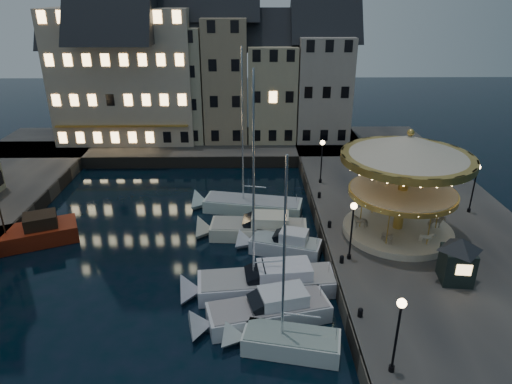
{
  "coord_description": "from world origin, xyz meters",
  "views": [
    {
      "loc": [
        0.49,
        -25.37,
        17.87
      ],
      "look_at": [
        1.0,
        8.0,
        3.2
      ],
      "focal_mm": 32.0,
      "sensor_mm": 36.0,
      "label": 1
    }
  ],
  "objects_px": {
    "streetlamp_c": "(322,155)",
    "carousel": "(406,167)",
    "bollard_a": "(360,312)",
    "motorboat_c": "(262,283)",
    "streetlamp_a": "(398,325)",
    "motorboat_e": "(253,229)",
    "motorboat_d": "(280,245)",
    "motorboat_a": "(281,341)",
    "streetlamp_b": "(352,223)",
    "bollard_c": "(330,224)",
    "red_fishing_boat": "(24,236)",
    "ticket_kiosk": "(459,252)",
    "bollard_b": "(342,259)",
    "motorboat_b": "(262,312)",
    "motorboat_f": "(246,205)",
    "streetlamp_d": "(475,181)",
    "bollard_d": "(319,195)"
  },
  "relations": [
    {
      "from": "motorboat_e",
      "to": "streetlamp_d",
      "type": "bearing_deg",
      "value": 4.75
    },
    {
      "from": "streetlamp_a",
      "to": "bollard_b",
      "type": "bearing_deg",
      "value": 93.61
    },
    {
      "from": "motorboat_d",
      "to": "streetlamp_c",
      "type": "bearing_deg",
      "value": 66.77
    },
    {
      "from": "motorboat_c",
      "to": "carousel",
      "type": "bearing_deg",
      "value": 27.38
    },
    {
      "from": "streetlamp_b",
      "to": "carousel",
      "type": "xyz_separation_m",
      "value": [
        4.31,
        3.49,
        2.59
      ]
    },
    {
      "from": "bollard_b",
      "to": "motorboat_f",
      "type": "distance_m",
      "value": 12.49
    },
    {
      "from": "motorboat_a",
      "to": "streetlamp_b",
      "type": "bearing_deg",
      "value": 54.36
    },
    {
      "from": "motorboat_d",
      "to": "motorboat_a",
      "type": "bearing_deg",
      "value": -93.31
    },
    {
      "from": "bollard_d",
      "to": "motorboat_b",
      "type": "xyz_separation_m",
      "value": [
        -5.43,
        -14.76,
        -0.96
      ]
    },
    {
      "from": "streetlamp_b",
      "to": "ticket_kiosk",
      "type": "height_order",
      "value": "streetlamp_b"
    },
    {
      "from": "streetlamp_d",
      "to": "red_fishing_boat",
      "type": "height_order",
      "value": "red_fishing_boat"
    },
    {
      "from": "streetlamp_a",
      "to": "motorboat_e",
      "type": "bearing_deg",
      "value": 112.48
    },
    {
      "from": "streetlamp_b",
      "to": "bollard_d",
      "type": "bearing_deg",
      "value": 93.43
    },
    {
      "from": "streetlamp_b",
      "to": "motorboat_f",
      "type": "relative_size",
      "value": 0.33
    },
    {
      "from": "bollard_c",
      "to": "motorboat_c",
      "type": "xyz_separation_m",
      "value": [
        -5.38,
        -6.34,
        -0.92
      ]
    },
    {
      "from": "bollard_a",
      "to": "ticket_kiosk",
      "type": "height_order",
      "value": "ticket_kiosk"
    },
    {
      "from": "bollard_c",
      "to": "streetlamp_c",
      "type": "bearing_deg",
      "value": 86.19
    },
    {
      "from": "motorboat_a",
      "to": "motorboat_e",
      "type": "distance_m",
      "value": 12.68
    },
    {
      "from": "motorboat_c",
      "to": "motorboat_d",
      "type": "xyz_separation_m",
      "value": [
        1.49,
        4.88,
        -0.05
      ]
    },
    {
      "from": "bollard_a",
      "to": "motorboat_e",
      "type": "distance_m",
      "value": 12.95
    },
    {
      "from": "motorboat_a",
      "to": "bollard_d",
      "type": "bearing_deg",
      "value": 75.31
    },
    {
      "from": "motorboat_b",
      "to": "red_fishing_boat",
      "type": "height_order",
      "value": "red_fishing_boat"
    },
    {
      "from": "motorboat_c",
      "to": "motorboat_e",
      "type": "height_order",
      "value": "motorboat_c"
    },
    {
      "from": "bollard_a",
      "to": "motorboat_c",
      "type": "distance_m",
      "value": 6.86
    },
    {
      "from": "bollard_b",
      "to": "motorboat_e",
      "type": "bearing_deg",
      "value": 134.03
    },
    {
      "from": "streetlamp_d",
      "to": "ticket_kiosk",
      "type": "distance_m",
      "value": 10.98
    },
    {
      "from": "motorboat_b",
      "to": "motorboat_d",
      "type": "height_order",
      "value": "same"
    },
    {
      "from": "streetlamp_a",
      "to": "motorboat_d",
      "type": "xyz_separation_m",
      "value": [
        -4.49,
        13.04,
        -3.38
      ]
    },
    {
      "from": "streetlamp_c",
      "to": "streetlamp_d",
      "type": "height_order",
      "value": "same"
    },
    {
      "from": "motorboat_b",
      "to": "motorboat_d",
      "type": "relative_size",
      "value": 1.33
    },
    {
      "from": "bollard_a",
      "to": "motorboat_a",
      "type": "distance_m",
      "value": 4.73
    },
    {
      "from": "bollard_a",
      "to": "motorboat_b",
      "type": "height_order",
      "value": "motorboat_b"
    },
    {
      "from": "streetlamp_b",
      "to": "motorboat_d",
      "type": "height_order",
      "value": "streetlamp_b"
    },
    {
      "from": "streetlamp_a",
      "to": "motorboat_e",
      "type": "relative_size",
      "value": 0.48
    },
    {
      "from": "streetlamp_b",
      "to": "bollard_c",
      "type": "height_order",
      "value": "streetlamp_b"
    },
    {
      "from": "ticket_kiosk",
      "to": "streetlamp_d",
      "type": "bearing_deg",
      "value": 61.45
    },
    {
      "from": "bollard_a",
      "to": "motorboat_d",
      "type": "bearing_deg",
      "value": 113.3
    },
    {
      "from": "streetlamp_c",
      "to": "carousel",
      "type": "height_order",
      "value": "carousel"
    },
    {
      "from": "carousel",
      "to": "bollard_c",
      "type": "bearing_deg",
      "value": 168.33
    },
    {
      "from": "streetlamp_a",
      "to": "motorboat_f",
      "type": "height_order",
      "value": "motorboat_f"
    },
    {
      "from": "streetlamp_b",
      "to": "motorboat_a",
      "type": "bearing_deg",
      "value": -125.64
    },
    {
      "from": "motorboat_b",
      "to": "motorboat_f",
      "type": "distance_m",
      "value": 14.95
    },
    {
      "from": "motorboat_e",
      "to": "red_fishing_boat",
      "type": "bearing_deg",
      "value": -176.71
    },
    {
      "from": "motorboat_a",
      "to": "streetlamp_c",
      "type": "bearing_deg",
      "value": 76.14
    },
    {
      "from": "motorboat_f",
      "to": "carousel",
      "type": "height_order",
      "value": "motorboat_f"
    },
    {
      "from": "bollard_b",
      "to": "motorboat_e",
      "type": "height_order",
      "value": "motorboat_e"
    },
    {
      "from": "bollard_a",
      "to": "motorboat_a",
      "type": "height_order",
      "value": "motorboat_a"
    },
    {
      "from": "motorboat_c",
      "to": "motorboat_d",
      "type": "height_order",
      "value": "motorboat_c"
    },
    {
      "from": "streetlamp_c",
      "to": "motorboat_e",
      "type": "height_order",
      "value": "streetlamp_c"
    },
    {
      "from": "motorboat_b",
      "to": "motorboat_c",
      "type": "distance_m",
      "value": 2.92
    }
  ]
}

